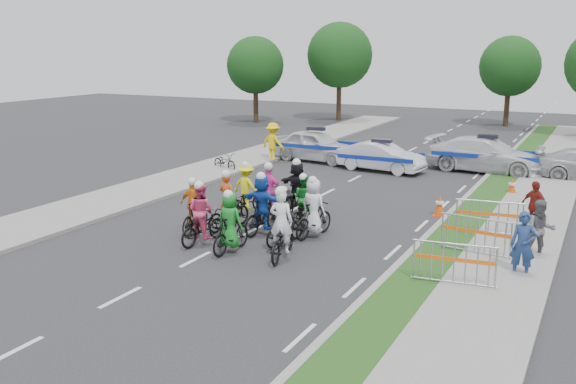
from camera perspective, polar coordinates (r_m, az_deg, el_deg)
The scene contains 33 objects.
ground at distance 17.64m, azimuth -8.23°, elevation -5.96°, with size 90.00×90.00×0.00m, color #28282B.
curb_right at distance 19.97m, azimuth 12.44°, elevation -3.69°, with size 0.20×60.00×0.12m, color gray.
grass_strip at distance 19.83m, azimuth 14.40°, elevation -3.94°, with size 1.20×60.00×0.11m, color #264717.
sidewalk_right at distance 19.55m, azimuth 19.56°, elevation -4.50°, with size 2.40×60.00×0.13m, color gray.
sidewalk_left at distance 25.29m, azimuth -13.87°, elevation -0.24°, with size 3.00×60.00×0.13m, color gray.
rider_0 at distance 17.39m, azimuth -0.54°, elevation -3.81°, with size 1.06×2.08×2.02m.
rider_1 at distance 17.92m, azimuth -5.14°, elevation -3.21°, with size 0.78×1.74×1.81m.
rider_2 at distance 18.82m, azimuth -7.68°, elevation -2.50°, with size 0.85×1.91×1.89m.
rider_3 at distance 19.89m, azimuth -8.30°, elevation -1.72°, with size 0.93×1.73×1.77m.
rider_4 at distance 18.61m, azimuth -0.32°, elevation -2.61°, with size 1.05×1.79×1.75m.
rider_5 at distance 19.59m, azimuth -2.29°, elevation -1.42°, with size 1.60×1.90×1.95m.
rider_6 at distance 20.24m, azimuth -5.34°, elevation -1.54°, with size 0.96×1.95×1.91m.
rider_7 at distance 19.27m, azimuth 2.29°, elevation -1.92°, with size 0.88×1.87×1.90m.
rider_8 at distance 20.51m, azimuth 1.44°, elevation -1.24°, with size 0.76×1.74×1.73m.
rider_9 at distance 21.12m, azimuth -1.63°, elevation -0.53°, with size 1.01×1.90×1.97m.
rider_10 at distance 21.99m, azimuth -3.68°, elevation -0.12°, with size 1.07×1.85×1.83m.
rider_11 at distance 21.79m, azimuth 0.84°, elevation 0.08°, with size 1.62×1.93×1.96m.
police_car_0 at distance 32.02m, azimuth 2.49°, elevation 4.14°, with size 1.81×4.51×1.54m, color silver.
police_car_1 at distance 29.72m, azimuth 8.29°, elevation 3.12°, with size 1.40×4.01×1.32m, color silver.
police_car_2 at distance 30.56m, azimuth 17.27°, elevation 3.16°, with size 2.18×5.36×1.56m, color silver.
spectator_0 at distance 16.93m, azimuth 20.16°, elevation -4.45°, with size 0.62×0.41×1.69m, color navy.
spectator_1 at distance 18.55m, azimuth 21.52°, elevation -3.15°, with size 0.80×0.62×1.64m, color #5D5D62.
spectator_2 at distance 21.48m, azimuth 21.02°, elevation -1.11°, with size 0.91×0.38×1.55m, color maroon.
marshal_hiviz at distance 31.84m, azimuth -1.34°, elevation 4.45°, with size 1.24×0.71×1.92m, color yellow.
barrier_0 at distance 15.82m, azimuth 14.53°, elevation -6.37°, with size 2.00×0.50×1.12m, color #A5A8AD, non-canonical shape.
barrier_1 at distance 18.26m, azimuth 16.32°, elevation -3.86°, with size 2.00×0.50×1.12m, color #A5A8AD, non-canonical shape.
barrier_2 at distance 20.23m, azimuth 17.42°, elevation -2.31°, with size 2.00×0.50×1.12m, color #A5A8AD, non-canonical shape.
cone_0 at distance 22.36m, azimuth 13.33°, elevation -1.21°, with size 0.40×0.40×0.70m.
cone_1 at distance 26.13m, azimuth 19.29°, elevation 0.44°, with size 0.40×0.40×0.70m.
parked_bike at distance 29.84m, azimuth -5.65°, elevation 2.72°, with size 0.53×1.52×0.80m, color black.
tree_0 at distance 47.90m, azimuth -2.92°, elevation 11.18°, with size 4.20×4.20×6.30m.
tree_3 at distance 49.29m, azimuth 4.61°, elevation 12.02°, with size 4.90×4.90×7.35m.
tree_4 at distance 48.10m, azimuth 19.12°, elevation 10.51°, with size 4.20×4.20×6.30m.
Camera 1 is at (9.68, -13.61, 5.69)m, focal length 40.00 mm.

